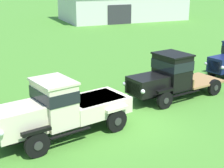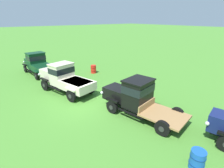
# 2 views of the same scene
# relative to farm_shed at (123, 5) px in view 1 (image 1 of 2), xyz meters

# --- Properties ---
(ground_plane) EXTENTS (240.00, 240.00, 0.00)m
(ground_plane) POSITION_rel_farm_shed_xyz_m (-14.38, -31.95, -2.03)
(ground_plane) COLOR #47842D
(farm_shed) EXTENTS (16.71, 9.35, 4.02)m
(farm_shed) POSITION_rel_farm_shed_xyz_m (0.00, 0.00, 0.00)
(farm_shed) COLOR silver
(farm_shed) RESTS_ON ground
(vintage_truck_second_in_line) EXTENTS (5.68, 3.05, 2.30)m
(vintage_truck_second_in_line) POSITION_rel_farm_shed_xyz_m (-17.45, -32.03, -0.88)
(vintage_truck_second_in_line) COLOR black
(vintage_truck_second_in_line) RESTS_ON ground
(vintage_truck_midrow_center) EXTENTS (5.69, 2.82, 2.30)m
(vintage_truck_midrow_center) POSITION_rel_farm_shed_xyz_m (-11.42, -30.04, -0.86)
(vintage_truck_midrow_center) COLOR black
(vintage_truck_midrow_center) RESTS_ON ground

